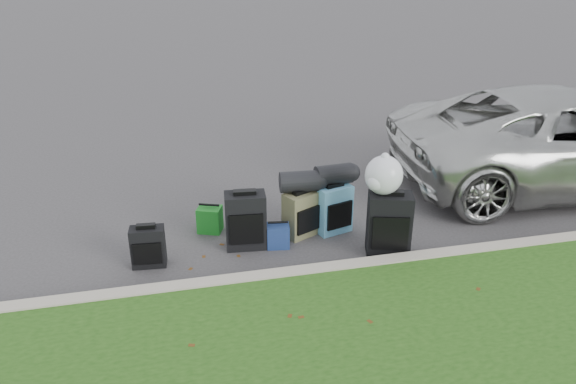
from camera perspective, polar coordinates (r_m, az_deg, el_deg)
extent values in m
plane|color=#383535|center=(7.21, 1.14, -4.55)|extent=(120.00, 120.00, 0.00)
cube|color=#9E937F|center=(6.34, 3.37, -8.16)|extent=(120.00, 0.18, 0.15)
imported|color=#B7B7B2|center=(9.52, 26.79, 4.86)|extent=(5.55, 2.99, 1.48)
cube|color=black|center=(6.69, -14.02, -5.42)|extent=(0.40, 0.25, 0.48)
cube|color=black|center=(6.85, -4.32, -2.91)|extent=(0.52, 0.34, 0.71)
cube|color=#48462C|center=(7.13, 1.33, -2.26)|extent=(0.50, 0.43, 0.59)
cube|color=teal|center=(7.24, 4.64, -1.73)|extent=(0.50, 0.38, 0.63)
cube|color=black|center=(6.79, 10.22, -3.22)|extent=(0.58, 0.44, 0.77)
cube|color=#1B7D21|center=(7.34, -7.94, -2.77)|extent=(0.36, 0.33, 0.34)
cube|color=navy|center=(6.93, -1.02, -4.47)|extent=(0.30, 0.25, 0.29)
cylinder|color=black|center=(7.01, 1.19, 1.08)|extent=(0.52, 0.31, 0.27)
cylinder|color=black|center=(7.13, 4.68, 1.78)|extent=(0.49, 0.30, 0.26)
sphere|color=silver|center=(6.58, 9.72, 1.70)|extent=(0.45, 0.45, 0.45)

